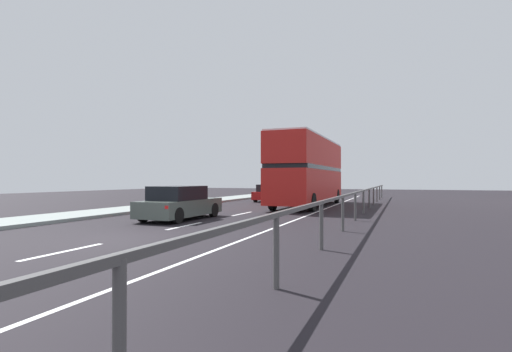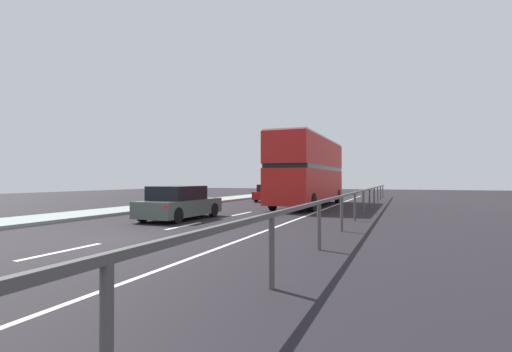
{
  "view_description": "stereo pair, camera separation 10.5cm",
  "coord_description": "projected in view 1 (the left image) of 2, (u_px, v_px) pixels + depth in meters",
  "views": [
    {
      "loc": [
        7.52,
        -8.86,
        1.72
      ],
      "look_at": [
        0.11,
        10.0,
        1.91
      ],
      "focal_mm": 26.29,
      "sensor_mm": 36.0,
      "label": 1
    },
    {
      "loc": [
        7.62,
        -8.82,
        1.72
      ],
      "look_at": [
        0.11,
        10.0,
        1.91
      ],
      "focal_mm": 26.29,
      "sensor_mm": 36.0,
      "label": 2
    }
  ],
  "objects": [
    {
      "name": "hatchback_car_near",
      "position": [
        180.0,
        203.0,
        16.15
      ],
      "size": [
        1.84,
        4.36,
        1.44
      ],
      "rotation": [
        0.0,
        0.0,
        -0.0
      ],
      "color": "#47514A",
      "rests_on": "ground"
    },
    {
      "name": "lane_paint_markings",
      "position": [
        283.0,
        214.0,
        18.4
      ],
      "size": [
        3.41,
        46.0,
        0.01
      ],
      "color": "silver",
      "rests_on": "ground"
    },
    {
      "name": "double_decker_bus_red",
      "position": [
        309.0,
        170.0,
        24.29
      ],
      "size": [
        2.55,
        11.22,
        4.37
      ],
      "rotation": [
        0.0,
        0.0,
        0.0
      ],
      "color": "red",
      "rests_on": "ground"
    },
    {
      "name": "ground_plane",
      "position": [
        128.0,
        240.0,
        10.97
      ],
      "size": [
        75.7,
        120.0,
        0.1
      ],
      "primitive_type": "cube",
      "color": "black"
    },
    {
      "name": "bridge_side_railing",
      "position": [
        360.0,
        196.0,
        17.29
      ],
      "size": [
        0.1,
        42.0,
        1.2
      ],
      "color": "#504E4E",
      "rests_on": "ground"
    },
    {
      "name": "sedan_car_ahead",
      "position": [
        271.0,
        193.0,
        29.79
      ],
      "size": [
        1.84,
        4.27,
        1.33
      ],
      "rotation": [
        0.0,
        0.0,
        0.02
      ],
      "color": "maroon",
      "rests_on": "ground"
    }
  ]
}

